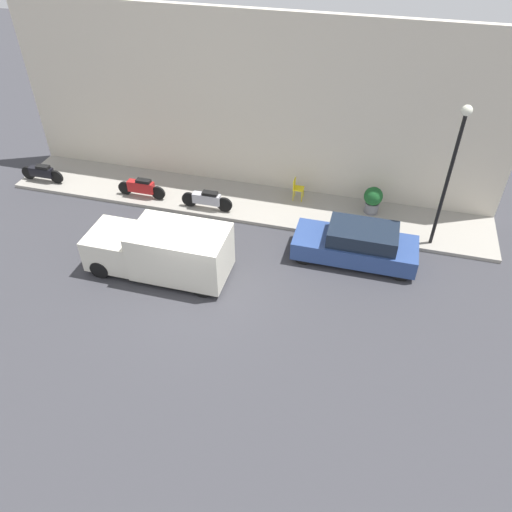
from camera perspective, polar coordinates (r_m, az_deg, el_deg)
ground_plane at (r=16.29m, az=-6.50°, el=-3.60°), size 60.00×60.00×0.00m
sidewalk at (r=20.08m, az=-1.46°, el=6.21°), size 2.69×19.15×0.14m
building_facade at (r=19.78m, az=-0.36°, el=16.74°), size 0.30×19.15×6.88m
parked_car at (r=17.24m, az=11.44°, el=1.33°), size 1.62×4.15×1.34m
delivery_van at (r=16.52m, az=-10.86°, el=0.69°), size 1.82×4.70×1.78m
motorcycle_red at (r=20.56m, az=-12.97°, el=7.66°), size 0.30×2.00×0.80m
motorcycle_black at (r=22.94m, az=-23.27°, el=8.77°), size 0.30×1.91×0.74m
scooter_silver at (r=19.41m, az=-5.62°, el=6.46°), size 0.30×2.04×0.77m
streetlamp at (r=17.17m, az=21.60°, el=10.16°), size 0.33×0.33×5.08m
potted_plant at (r=19.56m, az=13.22°, el=6.36°), size 0.71×0.71×1.06m
cafe_chair at (r=19.93m, az=4.70°, el=7.81°), size 0.40×0.40×0.88m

